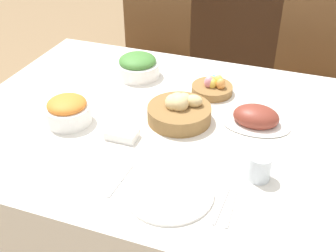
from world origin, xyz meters
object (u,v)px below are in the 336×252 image
(green_salad_bowl, at_px, (138,66))
(spoon, at_px, (231,208))
(chair_far_left, at_px, (152,57))
(chair_far_right, at_px, (310,81))
(knife, at_px, (221,205))
(drinking_cup, at_px, (259,167))
(fork, at_px, (120,181))
(butter_dish, at_px, (122,134))
(carrot_bowl, at_px, (68,111))
(sideboard, at_px, (240,26))
(bread_basket, at_px, (179,111))
(dinner_plate, at_px, (169,192))
(ham_platter, at_px, (256,118))
(egg_basket, at_px, (213,87))

(green_salad_bowl, xyz_separation_m, spoon, (0.59, -0.70, -0.05))
(chair_far_left, bearing_deg, chair_far_right, -5.28)
(knife, distance_m, drinking_cup, 0.19)
(fork, relative_size, butter_dish, 1.44)
(chair_far_right, relative_size, knife, 6.12)
(fork, distance_m, drinking_cup, 0.44)
(carrot_bowl, xyz_separation_m, drinking_cup, (0.74, -0.08, -0.01))
(sideboard, relative_size, carrot_bowl, 8.16)
(bread_basket, xyz_separation_m, dinner_plate, (0.10, -0.40, -0.04))
(chair_far_right, xyz_separation_m, sideboard, (-0.57, 0.90, -0.08))
(chair_far_left, relative_size, sideboard, 0.70)
(butter_dish, bearing_deg, chair_far_right, 60.29)
(fork, xyz_separation_m, drinking_cup, (0.41, 0.17, 0.04))
(chair_far_left, relative_size, ham_platter, 3.72)
(sideboard, relative_size, egg_basket, 8.17)
(sideboard, bearing_deg, drinking_cup, -77.53)
(ham_platter, bearing_deg, chair_far_right, 77.86)
(chair_far_right, distance_m, bread_basket, 1.04)
(carrot_bowl, bearing_deg, green_salad_bowl, 77.58)
(egg_basket, bearing_deg, green_salad_bowl, 173.61)
(bread_basket, bearing_deg, ham_platter, 14.17)
(bread_basket, bearing_deg, egg_basket, 75.16)
(green_salad_bowl, bearing_deg, spoon, -49.56)
(chair_far_left, height_order, ham_platter, chair_far_left)
(dinner_plate, distance_m, knife, 0.16)
(chair_far_left, distance_m, knife, 1.51)
(carrot_bowl, height_order, knife, carrot_bowl)
(butter_dish, bearing_deg, sideboard, 88.50)
(green_salad_bowl, distance_m, dinner_plate, 0.80)
(chair_far_right, height_order, butter_dish, chair_far_right)
(spoon, bearing_deg, carrot_bowl, 157.83)
(butter_dish, bearing_deg, fork, -66.71)
(ham_platter, xyz_separation_m, fork, (-0.35, -0.48, -0.02))
(drinking_cup, distance_m, butter_dish, 0.51)
(sideboard, height_order, drinking_cup, sideboard)
(drinking_cup, bearing_deg, chair_far_right, 84.20)
(chair_far_left, relative_size, fork, 6.12)
(chair_far_right, bearing_deg, knife, -98.59)
(fork, height_order, knife, same)
(ham_platter, bearing_deg, dinner_plate, -111.01)
(chair_far_right, xyz_separation_m, butter_dish, (-0.62, -1.09, 0.21))
(carrot_bowl, bearing_deg, egg_basket, 41.26)
(carrot_bowl, xyz_separation_m, knife, (0.66, -0.25, -0.05))
(ham_platter, bearing_deg, green_salad_bowl, 159.20)
(dinner_plate, bearing_deg, carrot_bowl, 153.41)
(knife, bearing_deg, ham_platter, 90.23)
(sideboard, xyz_separation_m, ham_platter, (0.39, -1.73, 0.30))
(butter_dish, bearing_deg, knife, -27.39)
(dinner_plate, bearing_deg, chair_far_right, 74.54)
(chair_far_left, relative_size, dinner_plate, 3.60)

